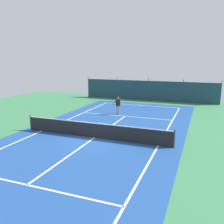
% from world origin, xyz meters
% --- Properties ---
extents(ground_plane, '(36.00, 36.00, 0.00)m').
position_xyz_m(ground_plane, '(0.00, 0.00, 0.00)').
color(ground_plane, '#387A4C').
extents(court_surface, '(11.02, 26.60, 0.01)m').
position_xyz_m(court_surface, '(0.00, 0.00, 0.00)').
color(court_surface, '#1E478C').
rests_on(court_surface, ground).
extents(tennis_net, '(10.12, 0.10, 1.10)m').
position_xyz_m(tennis_net, '(0.00, 0.00, 0.51)').
color(tennis_net, black).
rests_on(tennis_net, ground).
extents(back_fence, '(16.30, 0.98, 2.70)m').
position_xyz_m(back_fence, '(-0.00, 15.88, 0.67)').
color(back_fence, '#1E3D4C').
rests_on(back_fence, ground).
extents(tennis_player, '(0.75, 0.73, 1.64)m').
position_xyz_m(tennis_player, '(-0.88, 6.95, 0.96)').
color(tennis_player, '#9E7051').
rests_on(tennis_player, ground).
extents(tennis_ball_near_player, '(0.07, 0.07, 0.07)m').
position_xyz_m(tennis_ball_near_player, '(2.69, 10.16, 0.03)').
color(tennis_ball_near_player, '#CCDB33').
rests_on(tennis_ball_near_player, ground).
extents(tennis_ball_midcourt, '(0.07, 0.07, 0.07)m').
position_xyz_m(tennis_ball_midcourt, '(1.06, 3.44, 0.03)').
color(tennis_ball_midcourt, '#CCDB33').
rests_on(tennis_ball_midcourt, ground).
extents(parked_car, '(2.41, 4.39, 1.68)m').
position_xyz_m(parked_car, '(0.18, 17.79, 0.84)').
color(parked_car, silver).
rests_on(parked_car, ground).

